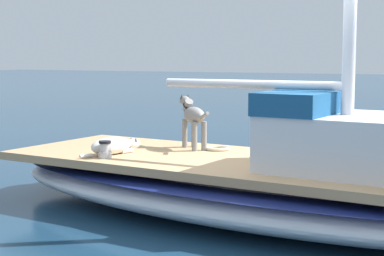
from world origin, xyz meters
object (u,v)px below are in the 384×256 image
dog_white (113,146)px  dog_grey (193,117)px  deck_winch (105,150)px  coiled_rope (217,148)px  sailboat_main (269,191)px

dog_white → dog_grey: bearing=144.3°
deck_winch → dog_grey: bearing=155.1°
deck_winch → coiled_rope: (-1.23, 0.91, -0.08)m
dog_grey → coiled_rope: (-0.02, 0.35, -0.40)m
dog_white → dog_grey: dog_grey is taller
coiled_rope → dog_grey: bearing=-86.6°
dog_grey → dog_white: bearing=-35.7°
sailboat_main → coiled_rope: bearing=-123.3°
sailboat_main → dog_white: dog_white is taller
dog_grey → sailboat_main: bearing=65.1°
dog_grey → deck_winch: dog_grey is taller
dog_white → coiled_rope: bearing=132.8°
sailboat_main → dog_white: (0.30, -1.95, 0.43)m
coiled_rope → dog_white: bearing=-47.2°
sailboat_main → dog_white: size_ratio=7.87×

